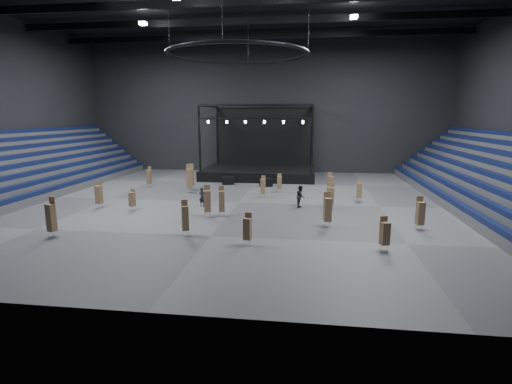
# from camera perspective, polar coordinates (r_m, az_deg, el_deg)

# --- Properties ---
(floor) EXTENTS (50.00, 50.00, 0.00)m
(floor) POSITION_cam_1_polar(r_m,az_deg,el_deg) (36.62, -2.48, -1.49)
(floor) COLOR #4E4E51
(floor) RESTS_ON ground
(wall_back) EXTENTS (50.00, 0.20, 18.00)m
(wall_back) POSITION_cam_1_polar(r_m,az_deg,el_deg) (56.58, 1.25, 12.06)
(wall_back) COLOR black
(wall_back) RESTS_ON ground
(wall_front) EXTENTS (50.00, 0.20, 18.00)m
(wall_front) POSITION_cam_1_polar(r_m,az_deg,el_deg) (15.59, -16.85, 14.67)
(wall_front) COLOR black
(wall_front) RESTS_ON ground
(bleachers_left) EXTENTS (7.20, 40.00, 6.40)m
(bleachers_left) POSITION_cam_1_polar(r_m,az_deg,el_deg) (46.18, -31.79, 1.64)
(bleachers_left) COLOR #474749
(bleachers_left) RESTS_ON floor
(bleachers_right) EXTENTS (7.20, 40.00, 6.40)m
(bleachers_right) POSITION_cam_1_polar(r_m,az_deg,el_deg) (39.41, 32.45, 0.25)
(bleachers_right) COLOR #474749
(bleachers_right) RESTS_ON floor
(stage) EXTENTS (14.00, 10.00, 9.20)m
(stage) POSITION_cam_1_polar(r_m,az_deg,el_deg) (52.23, 0.63, 3.86)
(stage) COLOR black
(stage) RESTS_ON floor
(truss_ring) EXTENTS (12.30, 12.30, 5.15)m
(truss_ring) POSITION_cam_1_polar(r_m,az_deg,el_deg) (36.14, -2.66, 19.08)
(truss_ring) COLOR black
(truss_ring) RESTS_ON ceiling
(roof_girders) EXTENTS (49.00, 30.35, 0.70)m
(roof_girders) POSITION_cam_1_polar(r_m,az_deg,el_deg) (36.97, -2.72, 25.53)
(roof_girders) COLOR black
(roof_girders) RESTS_ON ceiling
(flight_case_left) EXTENTS (1.47, 1.08, 0.88)m
(flight_case_left) POSITION_cam_1_polar(r_m,az_deg,el_deg) (46.10, -4.01, 1.62)
(flight_case_left) COLOR black
(flight_case_left) RESTS_ON floor
(flight_case_mid) EXTENTS (1.26, 0.82, 0.78)m
(flight_case_mid) POSITION_cam_1_polar(r_m,az_deg,el_deg) (45.54, 1.65, 1.46)
(flight_case_mid) COLOR black
(flight_case_mid) RESTS_ON floor
(flight_case_right) EXTENTS (1.52, 1.08, 0.92)m
(flight_case_right) POSITION_cam_1_polar(r_m,az_deg,el_deg) (44.67, 1.44, 1.37)
(flight_case_right) COLOR black
(flight_case_right) RESTS_ON floor
(chair_stack_0) EXTENTS (0.52, 0.52, 2.80)m
(chair_stack_0) POSITION_cam_1_polar(r_m,az_deg,el_deg) (43.27, -9.25, 2.21)
(chair_stack_0) COLOR silver
(chair_stack_0) RESTS_ON floor
(chair_stack_1) EXTENTS (0.51, 0.51, 1.81)m
(chair_stack_1) POSITION_cam_1_polar(r_m,az_deg,el_deg) (34.97, -17.27, -0.94)
(chair_stack_1) COLOR silver
(chair_stack_1) RESTS_ON floor
(chair_stack_2) EXTENTS (0.61, 0.61, 2.06)m
(chair_stack_2) POSITION_cam_1_polar(r_m,az_deg,el_deg) (24.60, 17.91, -5.57)
(chair_stack_2) COLOR silver
(chair_stack_2) RESTS_ON floor
(chair_stack_3) EXTENTS (0.55, 0.55, 2.10)m
(chair_stack_3) POSITION_cam_1_polar(r_m,az_deg,el_deg) (37.78, 14.56, 0.29)
(chair_stack_3) COLOR silver
(chair_stack_3) RESTS_ON floor
(chair_stack_4) EXTENTS (0.60, 0.60, 2.52)m
(chair_stack_4) POSITION_cam_1_polar(r_m,az_deg,el_deg) (28.79, 10.18, -2.41)
(chair_stack_4) COLOR silver
(chair_stack_4) RESTS_ON floor
(chair_stack_5) EXTENTS (0.62, 0.62, 2.41)m
(chair_stack_5) POSITION_cam_1_polar(r_m,az_deg,el_deg) (39.72, 10.55, 1.14)
(chair_stack_5) COLOR silver
(chair_stack_5) RESTS_ON floor
(chair_stack_6) EXTENTS (0.64, 0.64, 2.52)m
(chair_stack_6) POSITION_cam_1_polar(r_m,az_deg,el_deg) (31.38, -6.97, -1.22)
(chair_stack_6) COLOR silver
(chair_stack_6) RESTS_ON floor
(chair_stack_7) EXTENTS (0.54, 0.54, 2.39)m
(chair_stack_7) POSITION_cam_1_polar(r_m,az_deg,el_deg) (31.61, -4.93, -1.24)
(chair_stack_7) COLOR silver
(chair_stack_7) RESTS_ON floor
(chair_stack_8) EXTENTS (0.48, 0.48, 2.30)m
(chair_stack_8) POSITION_cam_1_polar(r_m,az_deg,el_deg) (45.83, -15.02, 2.15)
(chair_stack_8) COLOR silver
(chair_stack_8) RESTS_ON floor
(chair_stack_9) EXTENTS (0.66, 0.66, 2.93)m
(chair_stack_9) POSITION_cam_1_polar(r_m,az_deg,el_deg) (41.83, -9.54, 2.00)
(chair_stack_9) COLOR silver
(chair_stack_9) RESTS_ON floor
(chair_stack_10) EXTENTS (0.58, 0.58, 2.39)m
(chair_stack_10) POSITION_cam_1_polar(r_m,az_deg,el_deg) (29.77, 22.40, -2.76)
(chair_stack_10) COLOR silver
(chair_stack_10) RESTS_ON floor
(chair_stack_11) EXTENTS (0.48, 0.48, 1.95)m
(chair_stack_11) POSITION_cam_1_polar(r_m,az_deg,el_deg) (41.27, 3.36, 1.40)
(chair_stack_11) COLOR silver
(chair_stack_11) RESTS_ON floor
(chair_stack_12) EXTENTS (0.57, 0.57, 2.39)m
(chair_stack_12) POSITION_cam_1_polar(r_m,az_deg,el_deg) (26.79, -10.09, -3.61)
(chair_stack_12) COLOR silver
(chair_stack_12) RESTS_ON floor
(chair_stack_13) EXTENTS (0.64, 0.64, 2.28)m
(chair_stack_13) POSITION_cam_1_polar(r_m,az_deg,el_deg) (34.14, 10.60, -0.49)
(chair_stack_13) COLOR silver
(chair_stack_13) RESTS_ON floor
(chair_stack_14) EXTENTS (0.51, 0.51, 2.02)m
(chair_stack_14) POSITION_cam_1_polar(r_m,az_deg,el_deg) (24.46, -1.23, -5.20)
(chair_stack_14) COLOR silver
(chair_stack_14) RESTS_ON floor
(chair_stack_15) EXTENTS (0.56, 0.56, 2.66)m
(chair_stack_15) POSITION_cam_1_polar(r_m,az_deg,el_deg) (29.28, -27.22, -3.17)
(chair_stack_15) COLOR silver
(chair_stack_15) RESTS_ON floor
(chair_stack_16) EXTENTS (0.45, 0.45, 2.12)m
(chair_stack_16) POSITION_cam_1_polar(r_m,az_deg,el_deg) (38.69, 1.01, 0.85)
(chair_stack_16) COLOR silver
(chair_stack_16) RESTS_ON floor
(chair_stack_17) EXTENTS (0.51, 0.51, 2.33)m
(chair_stack_17) POSITION_cam_1_polar(r_m,az_deg,el_deg) (36.67, -21.54, -0.28)
(chair_stack_17) COLOR silver
(chair_stack_17) RESTS_ON floor
(man_center) EXTENTS (0.69, 0.55, 1.67)m
(man_center) POSITION_cam_1_polar(r_m,az_deg,el_deg) (35.19, -7.70, -0.70)
(man_center) COLOR black
(man_center) RESTS_ON floor
(crew_member) EXTENTS (0.76, 0.96, 1.93)m
(crew_member) POSITION_cam_1_polar(r_m,az_deg,el_deg) (34.67, 6.39, -0.62)
(crew_member) COLOR black
(crew_member) RESTS_ON floor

